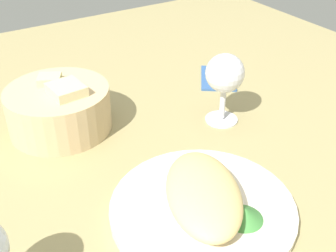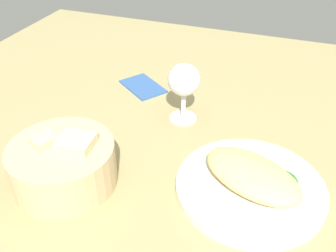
% 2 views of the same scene
% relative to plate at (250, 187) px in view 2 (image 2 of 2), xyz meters
% --- Properties ---
extents(ground_plane, '(1.40, 1.40, 0.02)m').
position_rel_plate_xyz_m(ground_plane, '(0.11, 0.02, -0.02)').
color(ground_plane, tan).
extents(plate, '(0.24, 0.24, 0.01)m').
position_rel_plate_xyz_m(plate, '(0.00, 0.00, 0.00)').
color(plate, silver).
rests_on(plate, ground_plane).
extents(omelette, '(0.19, 0.16, 0.04)m').
position_rel_plate_xyz_m(omelette, '(0.00, 0.00, 0.03)').
color(omelette, '#E1C479').
rests_on(omelette, plate).
extents(lettuce_garnish, '(0.05, 0.05, 0.02)m').
position_rel_plate_xyz_m(lettuce_garnish, '(-0.05, -0.03, 0.02)').
color(lettuce_garnish, '#41873C').
rests_on(lettuce_garnish, plate).
extents(bread_basket, '(0.17, 0.17, 0.09)m').
position_rel_plate_xyz_m(bread_basket, '(0.29, 0.08, 0.03)').
color(bread_basket, tan).
rests_on(bread_basket, ground_plane).
extents(wine_glass_near, '(0.07, 0.07, 0.12)m').
position_rel_plate_xyz_m(wine_glass_near, '(0.17, -0.16, 0.08)').
color(wine_glass_near, silver).
rests_on(wine_glass_near, ground_plane).
extents(folded_napkin, '(0.13, 0.12, 0.01)m').
position_rel_plate_xyz_m(folded_napkin, '(0.30, -0.26, -0.00)').
color(folded_napkin, '#325894').
rests_on(folded_napkin, ground_plane).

